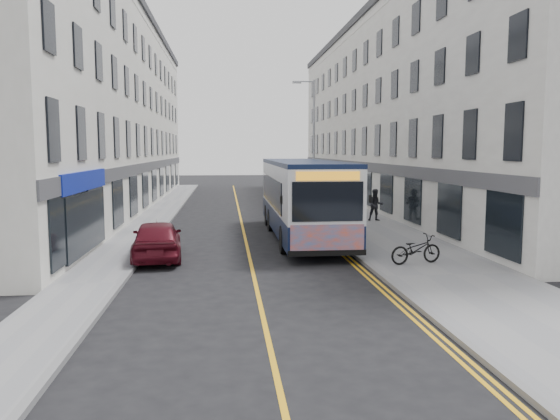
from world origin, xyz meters
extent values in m
plane|color=black|center=(0.00, 0.00, 0.00)|extent=(140.00, 140.00, 0.00)
cube|color=gray|center=(6.25, 12.00, 0.06)|extent=(4.50, 64.00, 0.12)
cube|color=gray|center=(-5.00, 12.00, 0.06)|extent=(2.00, 64.00, 0.12)
cube|color=slate|center=(4.00, 12.00, 0.07)|extent=(0.18, 64.00, 0.13)
cube|color=slate|center=(-4.00, 12.00, 0.07)|extent=(0.18, 64.00, 0.13)
cube|color=#EFA815|center=(0.00, 12.00, 0.00)|extent=(0.12, 64.00, 0.01)
cube|color=#EFA815|center=(3.55, 12.00, 0.00)|extent=(0.10, 64.00, 0.01)
cube|color=#EFA815|center=(3.75, 12.00, 0.00)|extent=(0.10, 64.00, 0.01)
cube|color=silver|center=(11.50, 21.00, 6.50)|extent=(6.00, 46.00, 13.00)
cube|color=white|center=(-9.00, 21.00, 6.50)|extent=(6.00, 46.00, 13.00)
cylinder|color=gray|center=(4.25, 14.00, 4.00)|extent=(0.14, 0.14, 8.00)
cylinder|color=gray|center=(3.75, 14.00, 7.90)|extent=(1.00, 0.08, 0.08)
cube|color=gray|center=(3.25, 14.00, 7.85)|extent=(0.50, 0.18, 0.12)
cube|color=black|center=(2.62, 6.99, 0.88)|extent=(2.75, 12.09, 0.99)
cube|color=silver|center=(2.62, 6.99, 2.36)|extent=(2.75, 12.09, 1.98)
cube|color=black|center=(2.62, 6.99, 3.44)|extent=(2.77, 12.09, 0.18)
cube|color=black|center=(1.22, 7.65, 2.14)|extent=(0.04, 9.45, 1.26)
cube|color=black|center=(4.01, 7.65, 2.14)|extent=(0.04, 9.45, 1.26)
cube|color=black|center=(2.62, 0.93, 2.25)|extent=(2.47, 0.04, 1.37)
cube|color=#F14714|center=(2.62, 0.93, 0.93)|extent=(2.58, 0.04, 1.04)
cube|color=orange|center=(2.62, 0.92, 3.13)|extent=(2.20, 0.04, 0.31)
cylinder|color=black|center=(1.38, 3.37, 0.55)|extent=(0.31, 1.10, 1.10)
cylinder|color=black|center=(3.86, 3.37, 0.55)|extent=(0.31, 1.10, 1.10)
cylinder|color=black|center=(1.38, 9.41, 0.55)|extent=(0.31, 1.10, 1.10)
cylinder|color=black|center=(3.86, 9.41, 0.55)|extent=(0.31, 1.10, 1.10)
cylinder|color=black|center=(1.38, 11.39, 0.55)|extent=(0.31, 1.10, 1.10)
cylinder|color=black|center=(3.86, 11.39, 0.55)|extent=(0.31, 1.10, 1.10)
imported|color=black|center=(5.62, 0.47, 0.62)|extent=(2.02, 1.09, 1.01)
imported|color=olive|center=(5.30, 9.13, 1.12)|extent=(0.81, 0.61, 2.01)
imported|color=black|center=(7.37, 11.79, 1.00)|extent=(0.90, 0.72, 1.75)
imported|color=silver|center=(3.20, 20.70, 0.77)|extent=(1.95, 4.77, 1.54)
imported|color=#530D19|center=(-3.40, 2.73, 0.74)|extent=(2.14, 4.50, 1.48)
camera|label=1|loc=(-0.87, -17.42, 4.02)|focal=35.00mm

